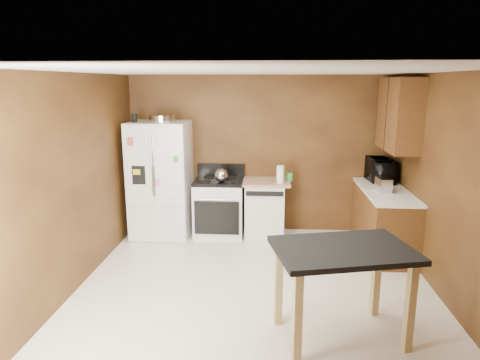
# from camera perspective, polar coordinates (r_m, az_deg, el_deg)

# --- Properties ---
(floor) EXTENTS (4.50, 4.50, 0.00)m
(floor) POSITION_cam_1_polar(r_m,az_deg,el_deg) (5.14, 1.97, -14.79)
(floor) COLOR white
(floor) RESTS_ON ground
(ceiling) EXTENTS (4.50, 4.50, 0.00)m
(ceiling) POSITION_cam_1_polar(r_m,az_deg,el_deg) (4.55, 2.22, 14.31)
(ceiling) COLOR white
(ceiling) RESTS_ON ground
(wall_back) EXTENTS (4.20, 0.00, 4.20)m
(wall_back) POSITION_cam_1_polar(r_m,az_deg,el_deg) (6.89, 2.77, 3.41)
(wall_back) COLOR brown
(wall_back) RESTS_ON ground
(wall_front) EXTENTS (4.20, 0.00, 4.20)m
(wall_front) POSITION_cam_1_polar(r_m,az_deg,el_deg) (2.57, 0.22, -13.45)
(wall_front) COLOR brown
(wall_front) RESTS_ON ground
(wall_left) EXTENTS (0.00, 4.50, 4.50)m
(wall_left) POSITION_cam_1_polar(r_m,az_deg,el_deg) (5.20, -21.71, -0.66)
(wall_left) COLOR brown
(wall_left) RESTS_ON ground
(wall_right) EXTENTS (0.00, 4.50, 4.50)m
(wall_right) POSITION_cam_1_polar(r_m,az_deg,el_deg) (5.07, 26.53, -1.44)
(wall_right) COLOR brown
(wall_right) RESTS_ON ground
(roasting_pan) EXTENTS (0.40, 0.40, 0.10)m
(roasting_pan) POSITION_cam_1_polar(r_m,az_deg,el_deg) (6.66, -10.31, 8.09)
(roasting_pan) COLOR silver
(roasting_pan) RESTS_ON refrigerator
(pen_cup) EXTENTS (0.08, 0.08, 0.13)m
(pen_cup) POSITION_cam_1_polar(r_m,az_deg,el_deg) (6.69, -13.91, 8.06)
(pen_cup) COLOR black
(pen_cup) RESTS_ON refrigerator
(kettle) EXTENTS (0.20, 0.20, 0.20)m
(kettle) POSITION_cam_1_polar(r_m,az_deg,el_deg) (6.50, -2.52, 0.62)
(kettle) COLOR silver
(kettle) RESTS_ON gas_range
(paper_towel) EXTENTS (0.13, 0.13, 0.26)m
(paper_towel) POSITION_cam_1_polar(r_m,az_deg,el_deg) (6.50, 5.40, 0.74)
(paper_towel) COLOR white
(paper_towel) RESTS_ON dishwasher
(green_canister) EXTENTS (0.13, 0.13, 0.12)m
(green_canister) POSITION_cam_1_polar(r_m,az_deg,el_deg) (6.69, 6.59, 0.43)
(green_canister) COLOR green
(green_canister) RESTS_ON dishwasher
(toaster) EXTENTS (0.19, 0.28, 0.19)m
(toaster) POSITION_cam_1_polar(r_m,az_deg,el_deg) (6.27, 18.58, -0.60)
(toaster) COLOR silver
(toaster) RESTS_ON right_cabinets
(microwave) EXTENTS (0.45, 0.62, 0.32)m
(microwave) POSITION_cam_1_polar(r_m,az_deg,el_deg) (6.88, 18.19, 1.16)
(microwave) COLOR black
(microwave) RESTS_ON right_cabinets
(refrigerator) EXTENTS (0.90, 0.80, 1.80)m
(refrigerator) POSITION_cam_1_polar(r_m,az_deg,el_deg) (6.80, -10.52, 0.07)
(refrigerator) COLOR white
(refrigerator) RESTS_ON ground
(gas_range) EXTENTS (0.76, 0.68, 1.10)m
(gas_range) POSITION_cam_1_polar(r_m,az_deg,el_deg) (6.80, -2.78, -3.55)
(gas_range) COLOR white
(gas_range) RESTS_ON ground
(dishwasher) EXTENTS (0.78, 0.63, 0.89)m
(dishwasher) POSITION_cam_1_polar(r_m,az_deg,el_deg) (6.78, 3.31, -3.69)
(dishwasher) COLOR white
(dishwasher) RESTS_ON ground
(right_cabinets) EXTENTS (0.63, 1.58, 2.45)m
(right_cabinets) POSITION_cam_1_polar(r_m,az_deg,el_deg) (6.43, 19.16, -1.12)
(right_cabinets) COLOR brown
(right_cabinets) RESTS_ON ground
(island) EXTENTS (1.40, 1.10, 0.91)m
(island) POSITION_cam_1_polar(r_m,az_deg,el_deg) (4.13, 13.52, -10.53)
(island) COLOR black
(island) RESTS_ON ground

